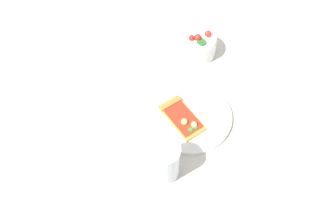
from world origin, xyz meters
The scene contains 6 objects.
ground_plane centered at (0.00, 0.00, 0.00)m, with size 2.40×2.40×0.00m, color beige.
plate centered at (0.04, -0.02, 0.01)m, with size 0.26×0.26×0.01m, color white.
pizza_slice_main centered at (0.02, -0.04, 0.02)m, with size 0.16×0.12×0.03m.
salad_bowl centered at (-0.07, 0.23, 0.04)m, with size 0.13×0.13×0.09m.
soda_glass centered at (0.07, -0.21, 0.06)m, with size 0.08×0.08×0.13m.
paper_napkin centered at (-0.10, -0.22, 0.00)m, with size 0.14×0.11×0.00m, color silver.
Camera 1 is at (0.27, -0.53, 0.85)m, focal length 35.94 mm.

